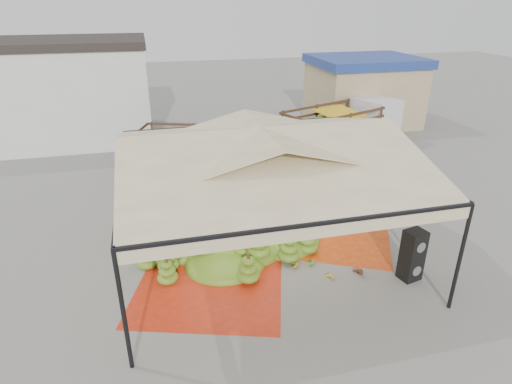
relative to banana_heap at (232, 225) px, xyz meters
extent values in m
plane|color=slate|center=(0.84, -0.52, -0.67)|extent=(90.00, 90.00, 0.00)
cylinder|color=black|center=(-3.16, -4.52, 0.83)|extent=(0.10, 0.10, 3.00)
cylinder|color=black|center=(4.84, -4.52, 0.83)|extent=(0.10, 0.10, 3.00)
cylinder|color=black|center=(-3.16, 3.48, 0.83)|extent=(0.10, 0.10, 3.00)
cylinder|color=black|center=(4.84, 3.48, 0.83)|extent=(0.10, 0.10, 3.00)
pyramid|color=beige|center=(0.84, -0.52, 2.83)|extent=(8.00, 8.00, 1.00)
cube|color=black|center=(0.84, -0.52, 2.33)|extent=(8.00, 8.00, 0.08)
cube|color=beige|center=(0.84, -0.52, 2.15)|extent=(8.00, 8.00, 0.36)
cube|color=silver|center=(-9.16, 13.48, 1.83)|extent=(14.00, 6.00, 5.00)
cube|color=black|center=(-9.16, 13.48, 4.53)|extent=(14.30, 6.30, 0.40)
cube|color=tan|center=(10.84, 12.48, 1.13)|extent=(6.00, 5.00, 3.60)
cube|color=navy|center=(10.84, 12.48, 3.18)|extent=(6.30, 5.30, 0.50)
cube|color=red|center=(-1.08, -2.06, -0.66)|extent=(4.97, 4.85, 0.01)
cube|color=#CD6113|center=(3.48, -0.18, -0.67)|extent=(5.03, 5.12, 0.01)
ellipsoid|color=#427117|center=(0.00, 0.00, 0.00)|extent=(7.49, 6.75, 1.34)
ellipsoid|color=gold|center=(1.45, -1.79, -0.57)|extent=(0.53, 0.46, 0.21)
ellipsoid|color=gold|center=(2.26, -2.61, -0.58)|extent=(0.46, 0.41, 0.17)
ellipsoid|color=#522312|center=(3.13, -2.63, -0.56)|extent=(0.56, 0.49, 0.23)
ellipsoid|color=#5D1F15|center=(4.54, -2.92, -0.58)|extent=(0.53, 0.50, 0.19)
ellipsoid|color=#48811A|center=(1.99, -1.73, -0.56)|extent=(0.60, 0.59, 0.21)
ellipsoid|color=#357618|center=(0.51, -2.10, 1.95)|extent=(0.24, 0.24, 0.20)
ellipsoid|color=#357618|center=(2.01, -2.10, 1.95)|extent=(0.24, 0.24, 0.20)
cube|color=black|center=(4.54, -3.11, -0.29)|extent=(0.65, 0.60, 0.77)
cube|color=black|center=(4.54, -3.11, 0.48)|extent=(0.65, 0.60, 0.77)
imported|color=gray|center=(1.55, 3.24, 0.24)|extent=(0.75, 0.58, 1.82)
cube|color=#472817|center=(-0.61, 6.82, 0.26)|extent=(4.86, 3.39, 0.11)
cube|color=silver|center=(2.15, 5.86, 0.35)|extent=(2.15, 2.37, 2.04)
cylinder|color=black|center=(-2.41, 6.52, -0.27)|extent=(0.84, 0.51, 0.80)
cylinder|color=black|center=(-1.82, 8.19, -0.27)|extent=(0.84, 0.51, 0.80)
cylinder|color=black|center=(0.27, 5.58, -0.27)|extent=(0.84, 0.51, 0.80)
cylinder|color=black|center=(0.86, 7.25, -0.27)|extent=(0.84, 0.51, 0.80)
cylinder|color=black|center=(1.69, 5.08, -0.27)|extent=(0.84, 0.51, 0.80)
cylinder|color=black|center=(2.28, 6.75, -0.27)|extent=(0.84, 0.51, 0.80)
ellipsoid|color=#3A7D1A|center=(-0.61, 6.82, 0.70)|extent=(3.87, 2.68, 0.62)
cube|color=gold|center=(-0.19, 6.68, 1.06)|extent=(2.26, 2.25, 0.22)
cube|color=#522D1B|center=(6.77, 7.74, 0.39)|extent=(5.57, 4.04, 0.12)
cube|color=silver|center=(9.87, 8.98, 0.49)|extent=(2.52, 2.75, 2.33)
cylinder|color=black|center=(5.45, 6.12, -0.21)|extent=(0.96, 0.62, 0.91)
cylinder|color=black|center=(4.70, 8.01, -0.21)|extent=(0.96, 0.62, 0.91)
cylinder|color=black|center=(8.46, 7.33, -0.21)|extent=(0.96, 0.62, 0.91)
cylinder|color=black|center=(7.71, 9.21, -0.21)|extent=(0.96, 0.62, 0.91)
cylinder|color=black|center=(10.06, 7.97, -0.21)|extent=(0.96, 0.62, 0.91)
cylinder|color=black|center=(9.30, 9.85, -0.21)|extent=(0.96, 0.62, 0.91)
ellipsoid|color=#57831B|center=(6.77, 7.74, 0.90)|extent=(4.44, 3.20, 0.71)
cube|color=gold|center=(7.24, 7.93, 1.30)|extent=(2.63, 2.63, 0.25)
camera|label=1|loc=(-2.23, -11.90, 6.71)|focal=30.00mm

